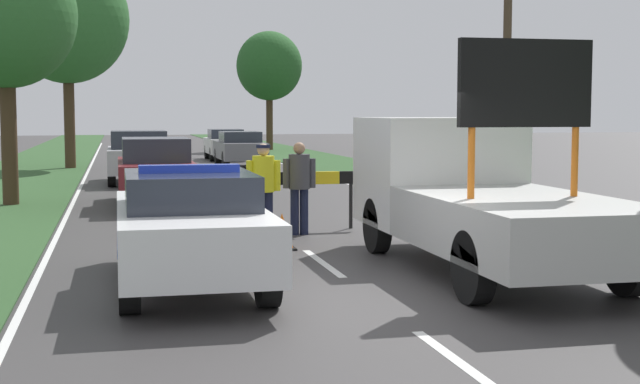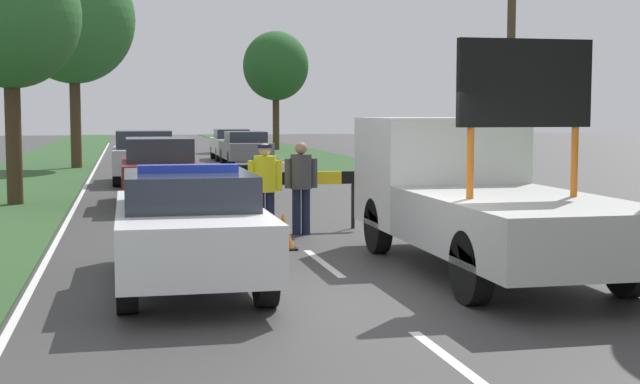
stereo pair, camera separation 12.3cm
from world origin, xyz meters
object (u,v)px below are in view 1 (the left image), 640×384
at_px(road_barrier, 278,182).
at_px(traffic_cone_centre_front, 282,232).
at_px(traffic_cone_near_police, 430,216).
at_px(queued_car_wagon_maroon, 155,170).
at_px(queued_car_suv_grey, 240,148).
at_px(police_officer, 263,183).
at_px(work_truck, 472,193).
at_px(roadside_tree_mid_right, 269,66).
at_px(police_car, 189,226).
at_px(roadside_tree_near_left, 67,19).
at_px(roadside_tree_near_right, 5,15).
at_px(utility_pole, 507,63).
at_px(queued_car_van_white, 225,144).
at_px(pedestrian_civilian, 299,181).
at_px(queued_car_sedan_silver, 139,156).

height_order(road_barrier, traffic_cone_centre_front, road_barrier).
relative_size(traffic_cone_near_police, queued_car_wagon_maroon, 0.13).
height_order(queued_car_wagon_maroon, queued_car_suv_grey, queued_car_wagon_maroon).
bearing_deg(police_officer, queued_car_wagon_maroon, -53.47).
distance_m(work_truck, roadside_tree_mid_right, 40.39).
xyz_separation_m(police_car, queued_car_suv_grey, (3.97, 24.47, -0.01)).
distance_m(roadside_tree_near_left, roadside_tree_near_right, 14.47).
xyz_separation_m(road_barrier, utility_pole, (6.16, 3.31, 2.50)).
bearing_deg(roadside_tree_near_right, police_officer, -54.39).
height_order(police_car, roadside_tree_near_right, roadside_tree_near_right).
relative_size(traffic_cone_centre_front, queued_car_van_white, 0.15).
xyz_separation_m(work_truck, pedestrian_civilian, (-1.81, 3.80, -0.07)).
height_order(pedestrian_civilian, roadside_tree_near_left, roadside_tree_near_left).
relative_size(police_car, queued_car_suv_grey, 1.10).
xyz_separation_m(traffic_cone_centre_front, roadside_tree_mid_right, (6.21, 37.89, 4.65)).
height_order(work_truck, queued_car_wagon_maroon, work_truck).
xyz_separation_m(roadside_tree_near_left, roadside_tree_near_right, (-0.70, -14.39, -1.37)).
relative_size(pedestrian_civilian, utility_pole, 0.26).
bearing_deg(roadside_tree_near_right, work_truck, -53.84).
xyz_separation_m(police_car, road_barrier, (2.10, 5.15, 0.14)).
height_order(queued_car_sedan_silver, roadside_tree_near_left, roadside_tree_near_left).
distance_m(road_barrier, queued_car_wagon_maroon, 5.56).
bearing_deg(police_car, traffic_cone_near_police, 35.58).
relative_size(traffic_cone_near_police, queued_car_van_white, 0.16).
height_order(police_car, road_barrier, police_car).
bearing_deg(roadside_tree_mid_right, traffic_cone_near_police, -94.87).
relative_size(queued_car_suv_grey, queued_car_van_white, 1.10).
xyz_separation_m(pedestrian_civilian, traffic_cone_centre_front, (-0.63, -1.67, -0.70)).
height_order(queued_car_wagon_maroon, roadside_tree_near_left, roadside_tree_near_left).
xyz_separation_m(work_truck, utility_pole, (4.08, 7.78, 2.36)).
relative_size(traffic_cone_near_police, roadside_tree_mid_right, 0.09).
relative_size(work_truck, utility_pole, 0.94).
distance_m(queued_car_sedan_silver, queued_car_suv_grey, 8.21).
height_order(road_barrier, police_officer, police_officer).
bearing_deg(utility_pole, police_car, -134.29).
xyz_separation_m(road_barrier, traffic_cone_centre_front, (-0.36, -2.34, -0.64)).
relative_size(queued_car_wagon_maroon, roadside_tree_mid_right, 0.66).
relative_size(queued_car_sedan_silver, roadside_tree_mid_right, 0.61).
bearing_deg(utility_pole, traffic_cone_near_police, -129.28).
bearing_deg(road_barrier, traffic_cone_centre_front, -97.83).
distance_m(traffic_cone_centre_front, utility_pole, 9.18).
xyz_separation_m(police_officer, roadside_tree_mid_right, (6.32, 36.67, 3.93)).
xyz_separation_m(queued_car_wagon_maroon, queued_car_van_white, (4.10, 20.27, -0.10)).
bearing_deg(queued_car_suv_grey, utility_pole, 105.00).
relative_size(roadside_tree_near_right, utility_pole, 0.96).
distance_m(road_barrier, queued_car_sedan_silver, 12.47).
bearing_deg(queued_car_wagon_maroon, police_officer, 104.50).
bearing_deg(police_car, queued_car_suv_grey, 74.81).
height_order(work_truck, queued_car_sedan_silver, work_truck).
bearing_deg(work_truck, roadside_tree_mid_right, -94.15).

